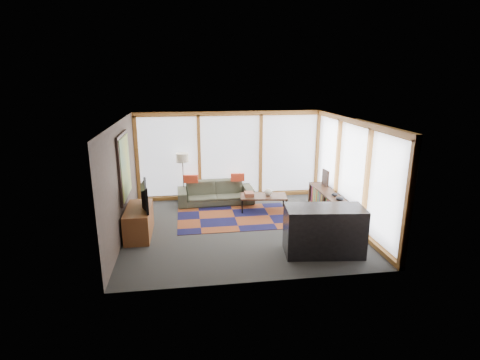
{
  "coord_description": "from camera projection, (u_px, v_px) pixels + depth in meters",
  "views": [
    {
      "loc": [
        -1.26,
        -8.37,
        3.56
      ],
      "look_at": [
        0.0,
        0.4,
        1.1
      ],
      "focal_mm": 28.0,
      "sensor_mm": 36.0,
      "label": 1
    }
  ],
  "objects": [
    {
      "name": "bowl_b",
      "position": [
        335.0,
        194.0,
        9.61
      ],
      "size": [
        0.19,
        0.19,
        0.08
      ],
      "primitive_type": "ellipsoid",
      "rotation": [
        0.0,
        0.0,
        -0.2
      ],
      "color": "black",
      "rests_on": "bookshelf"
    },
    {
      "name": "pillow_left",
      "position": [
        191.0,
        179.0,
        10.64
      ],
      "size": [
        0.42,
        0.16,
        0.22
      ],
      "primitive_type": "cube",
      "rotation": [
        0.0,
        0.0,
        -0.1
      ],
      "color": "red",
      "rests_on": "sofa"
    },
    {
      "name": "shelf_picture",
      "position": [
        325.0,
        178.0,
        10.47
      ],
      "size": [
        0.08,
        0.35,
        0.45
      ],
      "primitive_type": "cube",
      "rotation": [
        0.0,
        0.0,
        0.11
      ],
      "color": "black",
      "rests_on": "bookshelf"
    },
    {
      "name": "floor_lamp",
      "position": [
        183.0,
        178.0,
        10.86
      ],
      "size": [
        0.36,
        0.36,
        1.44
      ],
      "primitive_type": null,
      "color": "black",
      "rests_on": "ground"
    },
    {
      "name": "pillow_right",
      "position": [
        238.0,
        177.0,
        10.82
      ],
      "size": [
        0.41,
        0.16,
        0.22
      ],
      "primitive_type": "cube",
      "rotation": [
        0.0,
        0.0,
        -0.09
      ],
      "color": "red",
      "rests_on": "sofa"
    },
    {
      "name": "coffee_table",
      "position": [
        263.0,
        203.0,
        10.26
      ],
      "size": [
        1.32,
        0.79,
        0.42
      ],
      "primitive_type": null,
      "rotation": [
        0.0,
        0.0,
        -0.14
      ],
      "color": "#391F17",
      "rests_on": "ground"
    },
    {
      "name": "bowl_a",
      "position": [
        340.0,
        199.0,
        9.26
      ],
      "size": [
        0.23,
        0.23,
        0.1
      ],
      "primitive_type": "ellipsoid",
      "rotation": [
        0.0,
        0.0,
        0.15
      ],
      "color": "black",
      "rests_on": "bookshelf"
    },
    {
      "name": "bar_counter",
      "position": [
        324.0,
        231.0,
        7.68
      ],
      "size": [
        1.66,
        0.91,
        1.01
      ],
      "primitive_type": "cube",
      "rotation": [
        0.0,
        0.0,
        -0.11
      ],
      "color": "black",
      "rests_on": "ground"
    },
    {
      "name": "room_envelope",
      "position": [
        259.0,
        160.0,
        9.3
      ],
      "size": [
        5.52,
        5.02,
        2.62
      ],
      "color": "#41362E",
      "rests_on": "ground"
    },
    {
      "name": "ground",
      "position": [
        242.0,
        228.0,
        9.11
      ],
      "size": [
        5.5,
        5.5,
        0.0
      ],
      "primitive_type": "plane",
      "color": "#2F2F2C",
      "rests_on": "ground"
    },
    {
      "name": "sofa",
      "position": [
        216.0,
        193.0,
        10.82
      ],
      "size": [
        2.19,
        0.91,
        0.63
      ],
      "primitive_type": "imported",
      "rotation": [
        0.0,
        0.0,
        0.03
      ],
      "color": "#3B3D2E",
      "rests_on": "ground"
    },
    {
      "name": "television",
      "position": [
        141.0,
        196.0,
        8.44
      ],
      "size": [
        0.28,
        1.04,
        0.6
      ],
      "primitive_type": "imported",
      "rotation": [
        0.0,
        0.0,
        1.71
      ],
      "color": "black",
      "rests_on": "tv_console"
    },
    {
      "name": "tv_console",
      "position": [
        139.0,
        222.0,
        8.61
      ],
      "size": [
        0.55,
        1.32,
        0.66
      ],
      "primitive_type": "cube",
      "color": "brown",
      "rests_on": "ground"
    },
    {
      "name": "rug",
      "position": [
        235.0,
        217.0,
        9.77
      ],
      "size": [
        2.97,
        1.92,
        0.01
      ],
      "primitive_type": "cube",
      "rotation": [
        0.0,
        0.0,
        0.01
      ],
      "color": "brown",
      "rests_on": "ground"
    },
    {
      "name": "bookshelf",
      "position": [
        331.0,
        205.0,
        9.85
      ],
      "size": [
        0.43,
        2.36,
        0.59
      ],
      "primitive_type": null,
      "color": "#391F17",
      "rests_on": "ground"
    },
    {
      "name": "book_stack",
      "position": [
        249.0,
        194.0,
        10.18
      ],
      "size": [
        0.25,
        0.31,
        0.1
      ],
      "primitive_type": "cube",
      "rotation": [
        0.0,
        0.0,
        -0.03
      ],
      "color": "brown",
      "rests_on": "coffee_table"
    },
    {
      "name": "vase",
      "position": [
        268.0,
        192.0,
        10.2
      ],
      "size": [
        0.26,
        0.26,
        0.19
      ],
      "primitive_type": "ellipsoid",
      "rotation": [
        0.0,
        0.0,
        0.17
      ],
      "color": "beige",
      "rests_on": "coffee_table"
    }
  ]
}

